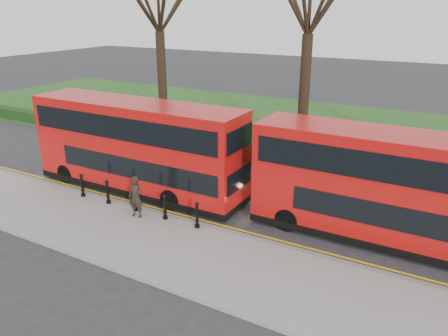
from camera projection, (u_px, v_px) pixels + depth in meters
The scene contains 11 objects.
ground at pixel (176, 207), 18.72m from camera, with size 120.00×120.00×0.00m, color #28282B.
pavement at pixel (129, 235), 16.24m from camera, with size 60.00×4.00×0.15m, color gray.
kerb at pixel (162, 214), 17.88m from camera, with size 60.00×0.25×0.16m, color slate.
grass_verge at pixel (298, 127), 30.99m from camera, with size 60.00×18.00×0.06m, color #1F4D19.
hedge at pixel (247, 154), 24.15m from camera, with size 60.00×0.90×0.80m, color black.
yellow_line_outer at pixel (166, 213), 18.15m from camera, with size 60.00×0.10×0.01m, color yellow.
yellow_line_inner at pixel (169, 211), 18.31m from camera, with size 60.00×0.10×0.01m, color yellow.
bollard_row at pixel (135, 200), 17.87m from camera, with size 6.16×0.15×1.00m.
bus_lead at pixel (137, 147), 19.76m from camera, with size 10.43×2.40×4.15m.
bus_rear at pixel (396, 190), 15.26m from camera, with size 10.18×2.34×4.05m.
pedestrian at pixel (136, 197), 17.26m from camera, with size 0.62×0.41×1.71m, color black.
Camera 1 is at (10.07, -13.81, 8.09)m, focal length 35.00 mm.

